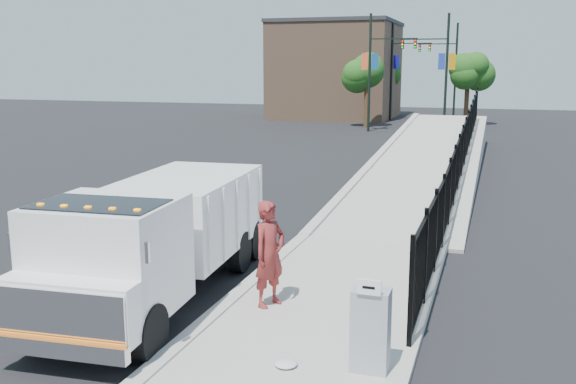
% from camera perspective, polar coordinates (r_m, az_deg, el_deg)
% --- Properties ---
extents(ground, '(120.00, 120.00, 0.00)m').
position_cam_1_polar(ground, '(13.46, -3.48, -8.61)').
color(ground, black).
rests_on(ground, ground).
extents(sidewalk, '(3.55, 12.00, 0.12)m').
position_cam_1_polar(sidewalk, '(11.10, 2.14, -12.71)').
color(sidewalk, '#9E998E').
rests_on(sidewalk, ground).
extents(curb, '(0.30, 12.00, 0.16)m').
position_cam_1_polar(curb, '(11.72, -7.13, -11.35)').
color(curb, '#ADAAA3').
rests_on(curb, ground).
extents(ramp, '(3.95, 24.06, 3.19)m').
position_cam_1_polar(ramp, '(28.25, 12.61, 1.66)').
color(ramp, '#9E998E').
rests_on(ramp, ground).
extents(iron_fence, '(0.10, 28.00, 1.80)m').
position_cam_1_polar(iron_fence, '(24.07, 15.14, 2.08)').
color(iron_fence, black).
rests_on(iron_fence, ground).
extents(truck, '(2.76, 7.19, 2.41)m').
position_cam_1_polar(truck, '(12.65, -11.63, -3.68)').
color(truck, black).
rests_on(truck, ground).
extents(worker, '(0.73, 0.86, 2.00)m').
position_cam_1_polar(worker, '(11.95, -1.65, -5.51)').
color(worker, maroon).
rests_on(worker, sidewalk).
extents(utility_cabinet, '(0.55, 0.40, 1.25)m').
position_cam_1_polar(utility_cabinet, '(9.69, 7.34, -12.07)').
color(utility_cabinet, gray).
rests_on(utility_cabinet, sidewalk).
extents(arrow_sign, '(0.35, 0.04, 0.22)m').
position_cam_1_polar(arrow_sign, '(9.22, 7.20, -8.40)').
color(arrow_sign, white).
rests_on(arrow_sign, utility_cabinet).
extents(debris, '(0.35, 0.35, 0.09)m').
position_cam_1_polar(debris, '(9.95, -0.19, -15.00)').
color(debris, silver).
rests_on(debris, sidewalk).
extents(light_pole_0, '(3.77, 0.22, 8.00)m').
position_cam_1_polar(light_pole_0, '(45.14, 7.66, 10.88)').
color(light_pole_0, black).
rests_on(light_pole_0, ground).
extents(light_pole_1, '(3.78, 0.22, 8.00)m').
position_cam_1_polar(light_pole_1, '(45.83, 13.53, 10.67)').
color(light_pole_1, black).
rests_on(light_pole_1, ground).
extents(light_pole_2, '(3.77, 0.22, 8.00)m').
position_cam_1_polar(light_pole_2, '(54.88, 9.53, 10.87)').
color(light_pole_2, black).
rests_on(light_pole_2, ground).
extents(light_pole_3, '(3.77, 0.22, 8.00)m').
position_cam_1_polar(light_pole_3, '(56.42, 14.37, 10.68)').
color(light_pole_3, black).
rests_on(light_pole_3, ground).
extents(tree_0, '(2.58, 2.58, 5.29)m').
position_cam_1_polar(tree_0, '(47.96, 7.05, 10.40)').
color(tree_0, '#382314').
rests_on(tree_0, ground).
extents(tree_1, '(2.26, 2.26, 5.13)m').
position_cam_1_polar(tree_1, '(51.21, 15.71, 10.09)').
color(tree_1, '#382314').
rests_on(tree_1, ground).
extents(tree_2, '(2.46, 2.46, 5.23)m').
position_cam_1_polar(tree_2, '(59.29, 8.74, 10.49)').
color(tree_2, '#382314').
rests_on(tree_2, ground).
extents(building, '(10.00, 10.00, 8.00)m').
position_cam_1_polar(building, '(57.42, 4.32, 10.63)').
color(building, '#8C664C').
rests_on(building, ground).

